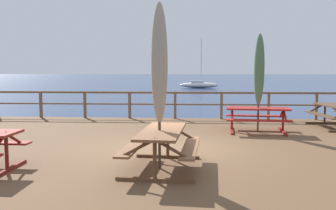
{
  "coord_description": "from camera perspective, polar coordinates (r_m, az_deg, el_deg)",
  "views": [
    {
      "loc": [
        0.59,
        -8.54,
        2.6
      ],
      "look_at": [
        0.0,
        0.85,
        1.69
      ],
      "focal_mm": 37.33,
      "sensor_mm": 36.0,
      "label": 1
    }
  ],
  "objects": [
    {
      "name": "picnic_table_mid_right",
      "position": [
        11.36,
        14.39,
        -1.48
      ],
      "size": [
        2.06,
        1.58,
        0.78
      ],
      "color": "maroon",
      "rests_on": "wooden_deck"
    },
    {
      "name": "picnic_table_mid_left",
      "position": [
        6.88,
        -0.98,
        -5.78
      ],
      "size": [
        1.54,
        2.14,
        0.78
      ],
      "color": "brown",
      "rests_on": "wooden_deck"
    },
    {
      "name": "ground_plane",
      "position": [
        8.94,
        -0.35,
        -11.36
      ],
      "size": [
        600.0,
        600.0,
        0.0
      ],
      "primitive_type": "plane",
      "color": "navy"
    },
    {
      "name": "patio_umbrella_short_back",
      "position": [
        6.75,
        -1.44,
        6.72
      ],
      "size": [
        0.32,
        0.32,
        3.23
      ],
      "color": "#4C3828",
      "rests_on": "wooden_deck"
    },
    {
      "name": "patio_umbrella_short_front",
      "position": [
        11.23,
        14.67,
        5.55
      ],
      "size": [
        0.32,
        0.32,
        3.07
      ],
      "color": "#4C3828",
      "rests_on": "wooden_deck"
    },
    {
      "name": "railing_waterside_far",
      "position": [
        14.09,
        1.18,
        0.81
      ],
      "size": [
        14.97,
        0.1,
        1.09
      ],
      "color": "brown",
      "rests_on": "wooden_deck"
    },
    {
      "name": "sailboat_distant",
      "position": [
        54.56,
        5.07,
        3.32
      ],
      "size": [
        6.04,
        1.82,
        7.72
      ],
      "color": "white",
      "rests_on": "ground"
    },
    {
      "name": "wooden_deck",
      "position": [
        8.85,
        -0.35,
        -9.23
      ],
      "size": [
        15.17,
        11.3,
        0.69
      ],
      "primitive_type": "cube",
      "color": "brown",
      "rests_on": "ground"
    }
  ]
}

